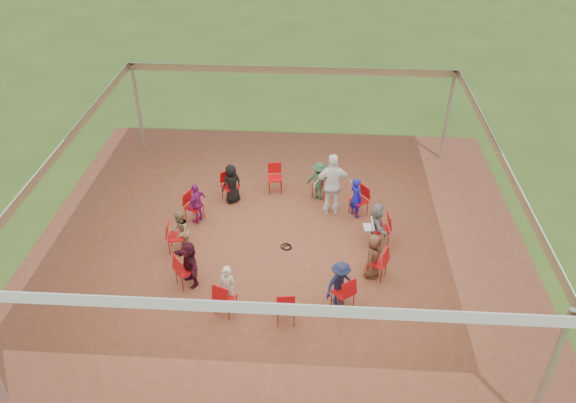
# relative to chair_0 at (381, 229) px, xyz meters

# --- Properties ---
(ground) EXTENTS (80.00, 80.00, 0.00)m
(ground) POSITION_rel_chair_0_xyz_m (-2.64, -0.33, -0.45)
(ground) COLOR #38591B
(ground) RESTS_ON ground
(dirt_patch) EXTENTS (13.00, 13.00, 0.00)m
(dirt_patch) POSITION_rel_chair_0_xyz_m (-2.64, -0.33, -0.44)
(dirt_patch) COLOR brown
(dirt_patch) RESTS_ON ground
(tent) EXTENTS (10.33, 10.33, 3.00)m
(tent) POSITION_rel_chair_0_xyz_m (-2.64, -0.33, 1.92)
(tent) COLOR #B2B2B7
(tent) RESTS_ON ground
(chair_0) EXTENTS (0.49, 0.47, 0.90)m
(chair_0) POSITION_rel_chair_0_xyz_m (0.00, 0.00, 0.00)
(chair_0) COLOR #B70A0D
(chair_0) RESTS_ON ground
(chair_1) EXTENTS (0.60, 0.60, 0.90)m
(chair_1) POSITION_rel_chair_0_xyz_m (-0.52, 1.28, 0.00)
(chair_1) COLOR #B70A0D
(chair_1) RESTS_ON ground
(chair_2) EXTENTS (0.56, 0.57, 0.90)m
(chair_2) POSITION_rel_chair_0_xyz_m (-1.61, 2.12, 0.00)
(chair_2) COLOR #B70A0D
(chair_2) RESTS_ON ground
(chair_3) EXTENTS (0.47, 0.49, 0.90)m
(chair_3) POSITION_rel_chair_0_xyz_m (-2.98, 2.31, 0.00)
(chair_3) COLOR #B70A0D
(chair_3) RESTS_ON ground
(chair_4) EXTENTS (0.60, 0.60, 0.90)m
(chair_4) POSITION_rel_chair_0_xyz_m (-4.25, 1.79, 0.00)
(chair_4) COLOR #B70A0D
(chair_4) RESTS_ON ground
(chair_5) EXTENTS (0.57, 0.56, 0.90)m
(chair_5) POSITION_rel_chair_0_xyz_m (-5.10, 0.70, 0.00)
(chair_5) COLOR #B70A0D
(chair_5) RESTS_ON ground
(chair_6) EXTENTS (0.49, 0.47, 0.90)m
(chair_6) POSITION_rel_chair_0_xyz_m (-5.29, -0.66, 0.00)
(chair_6) COLOR #B70A0D
(chair_6) RESTS_ON ground
(chair_7) EXTENTS (0.60, 0.60, 0.90)m
(chair_7) POSITION_rel_chair_0_xyz_m (-4.77, -1.94, 0.00)
(chair_7) COLOR #B70A0D
(chair_7) RESTS_ON ground
(chair_8) EXTENTS (0.56, 0.57, 0.90)m
(chair_8) POSITION_rel_chair_0_xyz_m (-3.68, -2.79, 0.00)
(chair_8) COLOR #B70A0D
(chair_8) RESTS_ON ground
(chair_9) EXTENTS (0.47, 0.49, 0.90)m
(chair_9) POSITION_rel_chair_0_xyz_m (-2.31, -2.98, 0.00)
(chair_9) COLOR #B70A0D
(chair_9) RESTS_ON ground
(chair_10) EXTENTS (0.60, 0.60, 0.90)m
(chair_10) POSITION_rel_chair_0_xyz_m (-1.04, -2.46, 0.00)
(chair_10) COLOR #B70A0D
(chair_10) RESTS_ON ground
(chair_11) EXTENTS (0.57, 0.56, 0.90)m
(chair_11) POSITION_rel_chair_0_xyz_m (-0.19, -1.37, 0.00)
(chair_11) COLOR #B70A0D
(chair_11) RESTS_ON ground
(person_seated_0) EXTENTS (0.56, 1.16, 1.21)m
(person_seated_0) POSITION_rel_chair_0_xyz_m (-0.12, -0.01, 0.16)
(person_seated_0) COLOR gray
(person_seated_0) RESTS_ON ground
(person_seated_1) EXTENTS (0.50, 0.53, 1.21)m
(person_seated_1) POSITION_rel_chair_0_xyz_m (-0.62, 1.21, 0.16)
(person_seated_1) COLOR #1615A3
(person_seated_1) RESTS_ON ground
(person_seated_2) EXTENTS (0.87, 0.66, 1.21)m
(person_seated_2) POSITION_rel_chair_0_xyz_m (-1.66, 2.01, 0.16)
(person_seated_2) COLOR #274D32
(person_seated_2) RESTS_ON ground
(person_seated_3) EXTENTS (0.67, 0.62, 1.21)m
(person_seated_3) POSITION_rel_chair_0_xyz_m (-4.18, 1.70, 0.16)
(person_seated_3) COLOR black
(person_seated_3) RESTS_ON ground
(person_seated_4) EXTENTS (0.61, 0.79, 1.21)m
(person_seated_4) POSITION_rel_chair_0_xyz_m (-4.99, 0.66, 0.16)
(person_seated_4) COLOR #8A1C71
(person_seated_4) RESTS_ON ground
(person_seated_5) EXTENTS (0.41, 0.62, 1.21)m
(person_seated_5) POSITION_rel_chair_0_xyz_m (-5.17, -0.65, 0.16)
(person_seated_5) COLOR #8C7352
(person_seated_5) RESTS_ON ground
(person_seated_6) EXTENTS (1.01, 1.15, 1.21)m
(person_seated_6) POSITION_rel_chair_0_xyz_m (-4.67, -1.87, 0.16)
(person_seated_6) COLOR #3A0E1A
(person_seated_6) RESTS_ON ground
(person_seated_7) EXTENTS (0.52, 0.44, 1.21)m
(person_seated_7) POSITION_rel_chair_0_xyz_m (-3.63, -2.68, 0.16)
(person_seated_7) COLOR #BAB8A3
(person_seated_7) RESTS_ON ground
(person_seated_8) EXTENTS (0.86, 0.78, 1.21)m
(person_seated_8) POSITION_rel_chair_0_xyz_m (-1.11, -2.36, 0.16)
(person_seated_8) COLOR #1A2041
(person_seated_8) RESTS_ON ground
(person_seated_9) EXTENTS (0.53, 0.67, 1.21)m
(person_seated_9) POSITION_rel_chair_0_xyz_m (-0.30, -1.32, 0.16)
(person_seated_9) COLOR #523521
(person_seated_9) RESTS_ON ground
(standing_person) EXTENTS (1.18, 0.73, 1.88)m
(standing_person) POSITION_rel_chair_0_xyz_m (-1.28, 1.29, 0.50)
(standing_person) COLOR white
(standing_person) RESTS_ON ground
(cable_coil) EXTENTS (0.33, 0.33, 0.03)m
(cable_coil) POSITION_rel_chair_0_xyz_m (-2.46, -0.38, -0.43)
(cable_coil) COLOR black
(cable_coil) RESTS_ON ground
(laptop) EXTENTS (0.32, 0.38, 0.24)m
(laptop) POSITION_rel_chair_0_xyz_m (-0.28, -0.03, 0.13)
(laptop) COLOR #B7B7BC
(laptop) RESTS_ON ground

